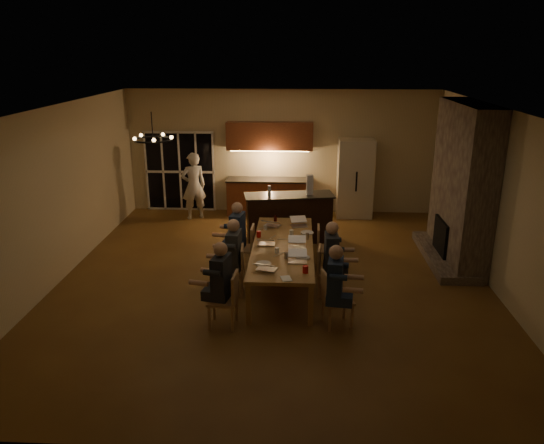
{
  "coord_description": "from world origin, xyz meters",
  "views": [
    {
      "loc": [
        0.45,
        -9.19,
        4.18
      ],
      "look_at": [
        -0.04,
        0.3,
        1.05
      ],
      "focal_mm": 35.0,
      "sensor_mm": 36.0,
      "label": 1
    }
  ],
  "objects_px": {
    "laptop_d": "(297,242)",
    "redcup_near": "(305,269)",
    "person_left_mid": "(234,257)",
    "plate_far": "(307,233)",
    "chair_right_far": "(328,249)",
    "person_right_near": "(335,288)",
    "bar_blender": "(310,185)",
    "laptop_f": "(299,221)",
    "chair_left_far": "(243,248)",
    "chair_left_near": "(223,300)",
    "can_cola": "(275,218)",
    "person_right_mid": "(331,260)",
    "can_silver": "(286,255)",
    "plate_near": "(303,257)",
    "redcup_mid": "(259,234)",
    "plate_left": "(263,264)",
    "chair_right_near": "(338,299)",
    "standing_person": "(194,186)",
    "bar_bottle": "(269,191)",
    "person_left_near": "(222,284)",
    "laptop_e": "(272,221)",
    "can_right": "(307,236)",
    "bar_island": "(289,218)",
    "chair_left_mid": "(231,271)",
    "laptop_b": "(298,256)",
    "laptop_c": "(266,238)",
    "chair_right_mid": "(330,272)",
    "laptop_a": "(267,263)",
    "dining_table": "(283,264)",
    "mug_mid": "(291,232)",
    "person_left_far": "(238,236)",
    "mug_back": "(265,228)"
  },
  "relations": [
    {
      "from": "laptop_d",
      "to": "laptop_f",
      "type": "xyz_separation_m",
      "value": [
        0.04,
        1.19,
        0.0
      ]
    },
    {
      "from": "can_right",
      "to": "bar_island",
      "type": "bearing_deg",
      "value": 101.02
    },
    {
      "from": "person_left_near",
      "to": "laptop_e",
      "type": "relative_size",
      "value": 4.31
    },
    {
      "from": "chair_right_far",
      "to": "plate_far",
      "type": "relative_size",
      "value": 3.48
    },
    {
      "from": "bar_blender",
      "to": "redcup_near",
      "type": "bearing_deg",
      "value": -100.29
    },
    {
      "from": "person_left_near",
      "to": "person_left_far",
      "type": "xyz_separation_m",
      "value": [
        0.01,
        2.19,
        0.0
      ]
    },
    {
      "from": "chair_right_near",
      "to": "laptop_c",
      "type": "distance_m",
      "value": 2.03
    },
    {
      "from": "laptop_d",
      "to": "can_silver",
      "type": "relative_size",
      "value": 2.67
    },
    {
      "from": "laptop_a",
      "to": "mug_back",
      "type": "distance_m",
      "value": 1.97
    },
    {
      "from": "redcup_mid",
      "to": "plate_far",
      "type": "height_order",
      "value": "redcup_mid"
    },
    {
      "from": "bar_island",
      "to": "mug_mid",
      "type": "height_order",
      "value": "bar_island"
    },
    {
      "from": "chair_left_near",
      "to": "laptop_f",
      "type": "height_order",
      "value": "laptop_f"
    },
    {
      "from": "chair_left_mid",
      "to": "bar_bottle",
      "type": "height_order",
      "value": "bar_bottle"
    },
    {
      "from": "chair_left_near",
      "to": "chair_right_near",
      "type": "xyz_separation_m",
      "value": [
        1.79,
        0.11,
        0.0
      ]
    },
    {
      "from": "plate_far",
      "to": "chair_left_far",
      "type": "bearing_deg",
      "value": -176.71
    },
    {
      "from": "standing_person",
      "to": "chair_left_near",
      "type": "bearing_deg",
      "value": 80.49
    },
    {
      "from": "laptop_e",
      "to": "plate_near",
      "type": "height_order",
      "value": "laptop_e"
    },
    {
      "from": "laptop_a",
      "to": "chair_right_near",
      "type": "bearing_deg",
      "value": 176.03
    },
    {
      "from": "standing_person",
      "to": "can_right",
      "type": "relative_size",
      "value": 14.26
    },
    {
      "from": "redcup_mid",
      "to": "plate_left",
      "type": "relative_size",
      "value": 0.45
    },
    {
      "from": "redcup_mid",
      "to": "plate_far",
      "type": "xyz_separation_m",
      "value": [
        0.92,
        0.28,
        -0.05
      ]
    },
    {
      "from": "person_left_mid",
      "to": "laptop_e",
      "type": "height_order",
      "value": "person_left_mid"
    },
    {
      "from": "redcup_near",
      "to": "plate_far",
      "type": "bearing_deg",
      "value": 88.47
    },
    {
      "from": "chair_right_mid",
      "to": "redcup_near",
      "type": "distance_m",
      "value": 0.96
    },
    {
      "from": "chair_left_far",
      "to": "bar_bottle",
      "type": "bearing_deg",
      "value": 165.35
    },
    {
      "from": "can_cola",
      "to": "person_right_mid",
      "type": "bearing_deg",
      "value": -61.2
    },
    {
      "from": "laptop_f",
      "to": "can_cola",
      "type": "height_order",
      "value": "laptop_f"
    },
    {
      "from": "chair_right_mid",
      "to": "chair_left_mid",
      "type": "bearing_deg",
      "value": 97.44
    },
    {
      "from": "plate_far",
      "to": "plate_near",
      "type": "bearing_deg",
      "value": -93.89
    },
    {
      "from": "chair_right_far",
      "to": "person_right_near",
      "type": "relative_size",
      "value": 0.64
    },
    {
      "from": "dining_table",
      "to": "can_right",
      "type": "relative_size",
      "value": 27.31
    },
    {
      "from": "laptop_b",
      "to": "chair_left_mid",
      "type": "bearing_deg",
      "value": 166.4
    },
    {
      "from": "laptop_d",
      "to": "person_left_mid",
      "type": "bearing_deg",
      "value": -163.02
    },
    {
      "from": "redcup_mid",
      "to": "can_right",
      "type": "distance_m",
      "value": 0.93
    },
    {
      "from": "can_silver",
      "to": "plate_near",
      "type": "height_order",
      "value": "can_silver"
    },
    {
      "from": "mug_back",
      "to": "redcup_mid",
      "type": "height_order",
      "value": "redcup_mid"
    },
    {
      "from": "chair_left_near",
      "to": "chair_left_far",
      "type": "xyz_separation_m",
      "value": [
        0.07,
        2.27,
        0.0
      ]
    },
    {
      "from": "laptop_b",
      "to": "bar_bottle",
      "type": "relative_size",
      "value": 1.33
    },
    {
      "from": "laptop_d",
      "to": "redcup_near",
      "type": "relative_size",
      "value": 2.67
    },
    {
      "from": "laptop_a",
      "to": "bar_blender",
      "type": "xyz_separation_m",
      "value": [
        0.75,
        3.49,
        0.44
      ]
    },
    {
      "from": "chair_right_near",
      "to": "laptop_d",
      "type": "xyz_separation_m",
      "value": [
        -0.65,
        1.44,
        0.42
      ]
    },
    {
      "from": "chair_right_far",
      "to": "laptop_e",
      "type": "bearing_deg",
      "value": 70.05
    },
    {
      "from": "chair_left_near",
      "to": "plate_left",
      "type": "bearing_deg",
      "value": 144.88
    },
    {
      "from": "chair_left_near",
      "to": "person_right_near",
      "type": "height_order",
      "value": "person_right_near"
    },
    {
      "from": "person_left_near",
      "to": "standing_person",
      "type": "bearing_deg",
      "value": -153.16
    },
    {
      "from": "laptop_f",
      "to": "chair_right_mid",
      "type": "bearing_deg",
      "value": -82.7
    },
    {
      "from": "laptop_b",
      "to": "laptop_e",
      "type": "relative_size",
      "value": 1.0
    },
    {
      "from": "laptop_d",
      "to": "laptop_e",
      "type": "height_order",
      "value": "same"
    },
    {
      "from": "chair_right_far",
      "to": "chair_left_mid",
      "type": "bearing_deg",
      "value": 125.07
    },
    {
      "from": "redcup_near",
      "to": "plate_far",
      "type": "relative_size",
      "value": 0.47
    }
  ]
}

